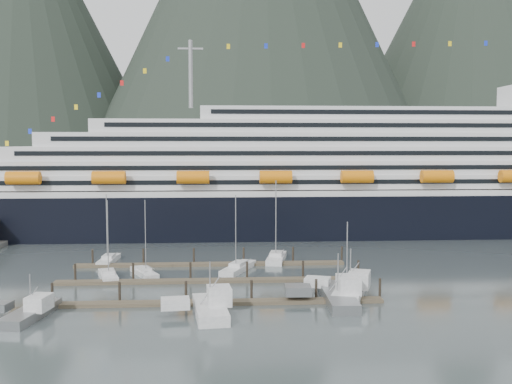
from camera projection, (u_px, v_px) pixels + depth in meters
ground at (242, 286)px, 91.43m from camera, size 1600.00×1600.00×0.00m
mountains at (268, 17)px, 667.04m from camera, size 870.00×440.00×420.00m
cruise_ship at (355, 183)px, 146.98m from camera, size 210.00×30.40×50.30m
dock_near at (208, 302)px, 81.21m from camera, size 48.18×2.28×3.20m
dock_mid at (210, 280)px, 94.14m from camera, size 48.18×2.28×3.20m
dock_far at (211, 264)px, 107.07m from camera, size 48.18×2.28×3.20m
sailboat_a at (108, 276)px, 96.60m from camera, size 4.72×8.79×13.21m
sailboat_b at (144, 273)px, 99.08m from camera, size 5.67×8.74×12.98m
sailboat_d at (238, 268)px, 102.54m from camera, size 6.75×11.30×13.63m
sailboat_e at (109, 260)px, 109.82m from camera, size 2.95×9.42×13.02m
sailboat_f at (276, 259)px, 111.14m from camera, size 4.83×10.50×15.64m
sailboat_h at (346, 293)px, 85.98m from camera, size 3.91×9.18×11.23m
trawler_a at (30, 312)px, 74.78m from camera, size 8.42×11.54×6.09m
trawler_b at (209, 308)px, 76.12m from camera, size 9.11×11.94×7.56m
trawler_c at (336, 295)px, 82.52m from camera, size 10.28×14.60×7.41m
trawler_d at (349, 289)px, 85.96m from camera, size 10.48×13.08×7.49m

